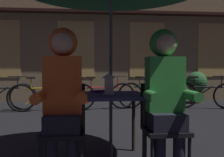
{
  "coord_description": "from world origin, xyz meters",
  "views": [
    {
      "loc": [
        -0.25,
        -2.79,
        1.02
      ],
      "look_at": [
        0.0,
        -0.13,
        0.91
      ],
      "focal_mm": 41.13,
      "sensor_mm": 36.0,
      "label": 1
    }
  ],
  "objects_px": {
    "bicycle_nearest": "(0,97)",
    "bicycle_second": "(44,97)",
    "cafe_table": "(111,103)",
    "person_left_hooded": "(63,87)",
    "person_right_hooded": "(165,87)",
    "book": "(100,91)",
    "potted_plant": "(196,84)",
    "bicycle_fifth": "(205,95)",
    "chair_left": "(64,125)",
    "chair_right": "(163,123)",
    "bicycle_third": "(102,96)",
    "bicycle_fourth": "(150,95)",
    "lantern": "(109,83)"
  },
  "relations": [
    {
      "from": "bicycle_fourth",
      "to": "person_right_hooded",
      "type": "bearing_deg",
      "value": -102.08
    },
    {
      "from": "bicycle_second",
      "to": "bicycle_fifth",
      "type": "bearing_deg",
      "value": 0.05
    },
    {
      "from": "potted_plant",
      "to": "chair_left",
      "type": "bearing_deg",
      "value": -125.32
    },
    {
      "from": "lantern",
      "to": "book",
      "type": "distance_m",
      "value": 0.29
    },
    {
      "from": "potted_plant",
      "to": "bicycle_nearest",
      "type": "bearing_deg",
      "value": -169.93
    },
    {
      "from": "lantern",
      "to": "chair_right",
      "type": "relative_size",
      "value": 0.27
    },
    {
      "from": "potted_plant",
      "to": "person_right_hooded",
      "type": "bearing_deg",
      "value": -116.71
    },
    {
      "from": "person_right_hooded",
      "to": "bicycle_nearest",
      "type": "distance_m",
      "value": 4.86
    },
    {
      "from": "chair_right",
      "to": "book",
      "type": "relative_size",
      "value": 4.35
    },
    {
      "from": "chair_right",
      "to": "bicycle_fifth",
      "type": "bearing_deg",
      "value": 59.46
    },
    {
      "from": "person_left_hooded",
      "to": "bicycle_nearest",
      "type": "bearing_deg",
      "value": 115.08
    },
    {
      "from": "cafe_table",
      "to": "bicycle_nearest",
      "type": "relative_size",
      "value": 0.44
    },
    {
      "from": "cafe_table",
      "to": "chair_left",
      "type": "xyz_separation_m",
      "value": [
        -0.48,
        -0.37,
        -0.15
      ]
    },
    {
      "from": "bicycle_third",
      "to": "bicycle_fifth",
      "type": "xyz_separation_m",
      "value": [
        2.59,
        -0.1,
        0.0
      ]
    },
    {
      "from": "bicycle_second",
      "to": "potted_plant",
      "type": "xyz_separation_m",
      "value": [
        4.23,
        1.05,
        0.2
      ]
    },
    {
      "from": "chair_right",
      "to": "bicycle_third",
      "type": "distance_m",
      "value": 3.89
    },
    {
      "from": "cafe_table",
      "to": "bicycle_second",
      "type": "xyz_separation_m",
      "value": [
        -1.3,
        3.4,
        -0.29
      ]
    },
    {
      "from": "cafe_table",
      "to": "person_left_hooded",
      "type": "relative_size",
      "value": 0.53
    },
    {
      "from": "bicycle_second",
      "to": "bicycle_fifth",
      "type": "xyz_separation_m",
      "value": [
        4.0,
        0.0,
        0.0
      ]
    },
    {
      "from": "chair_left",
      "to": "chair_right",
      "type": "height_order",
      "value": "same"
    },
    {
      "from": "person_left_hooded",
      "to": "book",
      "type": "distance_m",
      "value": 0.74
    },
    {
      "from": "chair_left",
      "to": "bicycle_third",
      "type": "height_order",
      "value": "chair_left"
    },
    {
      "from": "chair_right",
      "to": "person_left_hooded",
      "type": "relative_size",
      "value": 0.62
    },
    {
      "from": "bicycle_nearest",
      "to": "bicycle_second",
      "type": "distance_m",
      "value": 1.03
    },
    {
      "from": "book",
      "to": "cafe_table",
      "type": "bearing_deg",
      "value": -84.06
    },
    {
      "from": "chair_left",
      "to": "book",
      "type": "relative_size",
      "value": 4.35
    },
    {
      "from": "chair_right",
      "to": "person_left_hooded",
      "type": "height_order",
      "value": "person_left_hooded"
    },
    {
      "from": "bicycle_fourth",
      "to": "chair_left",
      "type": "bearing_deg",
      "value": -114.72
    },
    {
      "from": "chair_right",
      "to": "bicycle_fifth",
      "type": "xyz_separation_m",
      "value": [
        2.22,
        3.77,
        -0.14
      ]
    },
    {
      "from": "person_right_hooded",
      "to": "chair_right",
      "type": "bearing_deg",
      "value": 90.0
    },
    {
      "from": "lantern",
      "to": "chair_right",
      "type": "bearing_deg",
      "value": -32.55
    },
    {
      "from": "bicycle_third",
      "to": "book",
      "type": "bearing_deg",
      "value": -93.82
    },
    {
      "from": "chair_right",
      "to": "chair_left",
      "type": "bearing_deg",
      "value": 180.0
    },
    {
      "from": "bicycle_nearest",
      "to": "bicycle_second",
      "type": "bearing_deg",
      "value": -6.4
    },
    {
      "from": "bicycle_nearest",
      "to": "bicycle_third",
      "type": "relative_size",
      "value": 1.0
    },
    {
      "from": "person_left_hooded",
      "to": "bicycle_third",
      "type": "xyz_separation_m",
      "value": [
        0.59,
        3.92,
        -0.5
      ]
    },
    {
      "from": "chair_left",
      "to": "lantern",
      "type": "bearing_deg",
      "value": 35.51
    },
    {
      "from": "chair_right",
      "to": "book",
      "type": "bearing_deg",
      "value": 135.62
    },
    {
      "from": "person_right_hooded",
      "to": "bicycle_fifth",
      "type": "relative_size",
      "value": 0.85
    },
    {
      "from": "bicycle_nearest",
      "to": "bicycle_third",
      "type": "distance_m",
      "value": 2.43
    },
    {
      "from": "bicycle_fourth",
      "to": "bicycle_fifth",
      "type": "xyz_separation_m",
      "value": [
        1.37,
        -0.18,
        0.0
      ]
    },
    {
      "from": "lantern",
      "to": "bicycle_nearest",
      "type": "relative_size",
      "value": 0.14
    },
    {
      "from": "person_left_hooded",
      "to": "bicycle_nearest",
      "type": "relative_size",
      "value": 0.84
    },
    {
      "from": "book",
      "to": "potted_plant",
      "type": "height_order",
      "value": "potted_plant"
    },
    {
      "from": "bicycle_fifth",
      "to": "potted_plant",
      "type": "relative_size",
      "value": 1.79
    },
    {
      "from": "book",
      "to": "bicycle_fifth",
      "type": "bearing_deg",
      "value": 26.65
    },
    {
      "from": "chair_left",
      "to": "person_right_hooded",
      "type": "distance_m",
      "value": 1.03
    },
    {
      "from": "person_right_hooded",
      "to": "book",
      "type": "relative_size",
      "value": 7.0
    },
    {
      "from": "lantern",
      "to": "book",
      "type": "relative_size",
      "value": 1.16
    },
    {
      "from": "cafe_table",
      "to": "bicycle_third",
      "type": "height_order",
      "value": "bicycle_third"
    }
  ]
}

